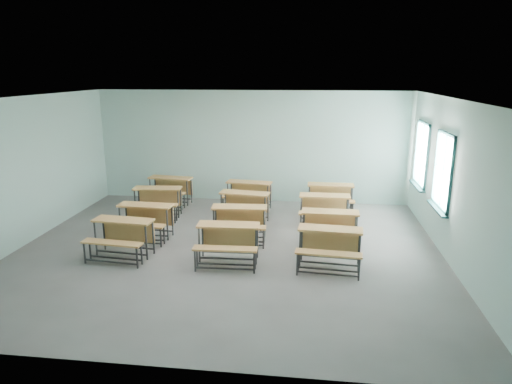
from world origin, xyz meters
TOP-DOWN VIEW (x-y plane):
  - room at (0.08, 0.03)m, footprint 9.04×8.04m
  - desk_unit_r0c0 at (-2.09, -0.57)m, footprint 1.31×0.94m
  - desk_unit_r0c1 at (0.13, -0.59)m, footprint 1.27×0.88m
  - desk_unit_r0c2 at (2.12, -0.59)m, footprint 1.30×0.92m
  - desk_unit_r1c0 at (-2.01, 0.53)m, footprint 1.27×0.88m
  - desk_unit_r1c1 at (0.15, 0.65)m, footprint 1.29×0.91m
  - desk_unit_r1c2 at (2.17, 0.53)m, footprint 1.25×0.85m
  - desk_unit_r2c0 at (-2.24, 2.08)m, footprint 1.29×0.92m
  - desk_unit_r2c1 at (0.07, 1.87)m, footprint 1.33×0.98m
  - desk_unit_r2c2 at (2.08, 1.87)m, footprint 1.24×0.83m
  - desk_unit_r3c0 at (-2.30, 3.29)m, footprint 1.32×0.96m
  - desk_unit_r3c1 at (0.03, 3.01)m, footprint 1.33×0.98m
  - desk_unit_r3c2 at (2.26, 3.00)m, footprint 1.24×0.84m

SIDE VIEW (x-z plane):
  - desk_unit_r0c0 at x=-2.09m, z-range 0.13..0.91m
  - desk_unit_r0c1 at x=0.13m, z-range 0.13..0.91m
  - desk_unit_r0c2 at x=2.12m, z-range 0.13..0.91m
  - desk_unit_r1c0 at x=-2.01m, z-range 0.13..0.91m
  - desk_unit_r1c1 at x=0.15m, z-range 0.13..0.91m
  - desk_unit_r1c2 at x=2.17m, z-range 0.13..0.91m
  - desk_unit_r2c0 at x=-2.24m, z-range 0.13..0.91m
  - desk_unit_r2c1 at x=0.07m, z-range 0.13..0.91m
  - desk_unit_r2c2 at x=2.08m, z-range 0.13..0.91m
  - desk_unit_r3c0 at x=-2.30m, z-range 0.13..0.91m
  - desk_unit_r3c1 at x=0.03m, z-range 0.13..0.91m
  - desk_unit_r3c2 at x=2.26m, z-range 0.13..0.91m
  - room at x=0.08m, z-range -0.02..3.22m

